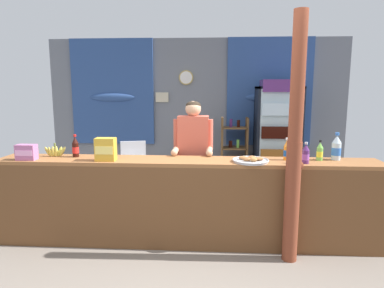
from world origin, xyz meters
TOP-DOWN VIEW (x-y plane):
  - ground_plane at (0.00, 1.26)m, footprint 8.17×8.17m
  - back_wall_curtained at (-0.02, 3.19)m, footprint 5.52×0.22m
  - stall_counter at (0.04, 0.31)m, footprint 4.21×0.45m
  - timber_post at (1.12, 0.09)m, footprint 0.17×0.15m
  - drink_fridge at (1.44, 2.65)m, footprint 0.76×0.62m
  - bottle_shelf_rack at (0.70, 2.82)m, footprint 0.48×0.28m
  - plastic_lawn_chair at (-0.99, 2.20)m, footprint 0.53×0.53m
  - shopkeeper at (0.08, 0.88)m, footprint 0.49×0.42m
  - soda_bottle_water at (1.67, 0.52)m, footprint 0.10×0.10m
  - soda_bottle_cola at (-1.24, 0.49)m, footprint 0.07×0.07m
  - soda_bottle_orange_soda at (1.13, 0.48)m, footprint 0.07×0.07m
  - soda_bottle_lime_soda at (1.49, 0.48)m, footprint 0.07×0.07m
  - soda_bottle_grape_soda at (1.29, 0.31)m, footprint 0.07×0.07m
  - snack_box_choco_powder at (-0.83, 0.31)m, footprint 0.21×0.13m
  - snack_box_wafer at (-1.70, 0.29)m, footprint 0.21×0.12m
  - pastry_tray at (0.73, 0.35)m, footprint 0.39×0.39m
  - banana_bunch at (-1.48, 0.50)m, footprint 0.27×0.06m

SIDE VIEW (x-z plane):
  - ground_plane at x=0.00m, z-range 0.00..0.00m
  - plastic_lawn_chair at x=-0.99m, z-range 0.06..0.92m
  - stall_counter at x=0.04m, z-range 0.11..1.07m
  - bottle_shelf_rack at x=0.70m, z-range 0.02..1.25m
  - pastry_tray at x=0.73m, z-range 0.95..1.01m
  - shopkeeper at x=0.08m, z-range 0.20..1.78m
  - banana_bunch at x=-1.48m, z-range 0.94..1.10m
  - drink_fridge at x=1.44m, z-range 0.09..1.97m
  - snack_box_wafer at x=-1.70m, z-range 0.96..1.13m
  - soda_bottle_lime_soda at x=1.49m, z-range 0.94..1.17m
  - soda_bottle_grape_soda at x=1.29m, z-range 0.94..1.17m
  - soda_bottle_orange_soda at x=1.13m, z-range 0.94..1.19m
  - soda_bottle_cola at x=-1.24m, z-range 0.94..1.20m
  - snack_box_choco_powder at x=-0.83m, z-range 0.96..1.21m
  - soda_bottle_water at x=1.67m, z-range 0.94..1.24m
  - timber_post at x=1.12m, z-range -0.05..2.40m
  - back_wall_curtained at x=-0.02m, z-range 0.05..2.69m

